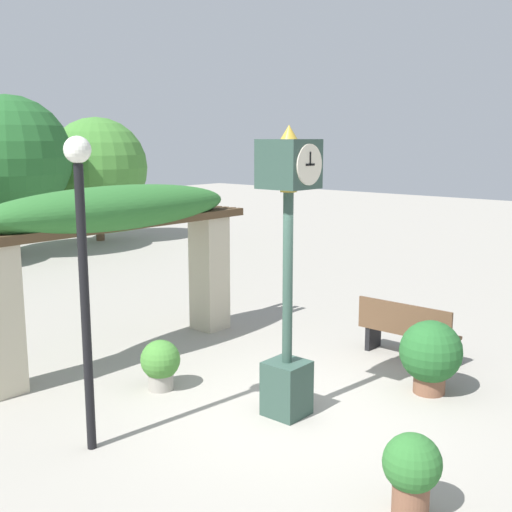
# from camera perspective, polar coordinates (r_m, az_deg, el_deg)

# --- Properties ---
(ground_plane) EXTENTS (60.00, 60.00, 0.00)m
(ground_plane) POSITION_cam_1_polar(r_m,az_deg,el_deg) (8.26, 2.63, -13.74)
(ground_plane) COLOR gray
(pedestal_clock) EXTENTS (0.57, 0.62, 3.53)m
(pedestal_clock) POSITION_cam_1_polar(r_m,az_deg,el_deg) (7.65, 2.84, -0.95)
(pedestal_clock) COLOR #2D473D
(pedestal_clock) RESTS_ON ground
(pergola) EXTENTS (5.10, 1.12, 2.68)m
(pergola) POSITION_cam_1_polar(r_m,az_deg,el_deg) (10.00, -12.31, 2.37)
(pergola) COLOR #BCB299
(pergola) RESTS_ON ground
(potted_plant_near_left) EXTENTS (0.84, 0.84, 1.00)m
(potted_plant_near_left) POSITION_cam_1_polar(r_m,az_deg,el_deg) (8.97, 15.26, -8.39)
(potted_plant_near_left) COLOR brown
(potted_plant_near_left) RESTS_ON ground
(potted_plant_near_right) EXTENTS (0.54, 0.54, 0.69)m
(potted_plant_near_right) POSITION_cam_1_polar(r_m,az_deg,el_deg) (8.93, -8.49, -9.36)
(potted_plant_near_right) COLOR gray
(potted_plant_near_right) RESTS_ON ground
(potted_plant_far_left) EXTENTS (0.54, 0.54, 0.77)m
(potted_plant_far_left) POSITION_cam_1_polar(r_m,az_deg,el_deg) (6.25, 13.68, -17.94)
(potted_plant_far_left) COLOR brown
(potted_plant_far_left) RESTS_ON ground
(park_bench) EXTENTS (0.42, 1.56, 0.89)m
(park_bench) POSITION_cam_1_polar(r_m,az_deg,el_deg) (10.30, 13.25, -6.47)
(park_bench) COLOR brown
(park_bench) RESTS_ON ground
(lamp_post) EXTENTS (0.28, 0.28, 3.41)m
(lamp_post) POSITION_cam_1_polar(r_m,az_deg,el_deg) (6.94, -15.20, 0.85)
(lamp_post) COLOR black
(lamp_post) RESTS_ON ground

